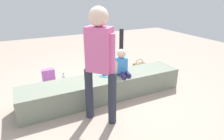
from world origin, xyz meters
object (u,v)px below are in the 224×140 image
Objects in this scene: water_bottle_far_side at (103,79)px; party_cup_red at (54,94)px; water_bottle_near_gift at (64,77)px; cake_plate at (105,74)px; handbag_black_leather at (117,72)px; adult_standing at (100,57)px; child_seated at (122,64)px; gift_bag at (49,76)px; handbag_brown_canvas at (139,68)px; cake_box_white at (71,85)px.

water_bottle_far_side is 1.07m from party_cup_red.
water_bottle_far_side is at bearing 6.56° from party_cup_red.
water_bottle_near_gift is 1.02× the size of water_bottle_far_side.
handbag_black_leather is (0.62, 0.68, -0.31)m from cake_plate.
adult_standing reaches higher than cake_plate.
child_seated reaches higher than water_bottle_near_gift.
gift_bag reaches higher than handbag_brown_canvas.
child_seated is at bearing -21.96° from party_cup_red.
child_seated is 1.66m from gift_bag.
party_cup_red is 0.25× the size of handbag_brown_canvas.
cake_plate reaches higher than party_cup_red.
child_seated is 0.29× the size of adult_standing.
child_seated is at bearing -112.61° from handbag_black_leather.
adult_standing is 4.61× the size of handbag_brown_canvas.
adult_standing is 1.92m from handbag_black_leather.
water_bottle_near_gift is 2.07× the size of party_cup_red.
handbag_black_leather is (1.01, 1.37, -0.89)m from adult_standing.
gift_bag is at bearing 131.31° from cake_plate.
water_bottle_near_gift reaches higher than party_cup_red.
water_bottle_near_gift is 0.52× the size of handbag_brown_canvas.
cake_box_white is at bearing -81.97° from water_bottle_near_gift.
child_seated is at bearing -20.41° from cake_plate.
cake_plate is 1.34m from gift_bag.
party_cup_red is at bearing -152.13° from cake_box_white.
adult_standing reaches higher than handbag_black_leather.
gift_bag is (-0.48, 1.68, -0.84)m from adult_standing.
gift_bag is 1.52m from handbag_black_leather.
gift_bag is (-1.16, 1.10, -0.45)m from child_seated.
cake_box_white is 1.13m from handbag_black_leather.
handbag_brown_canvas reaches higher than water_bottle_far_side.
water_bottle_far_side is at bearing -6.81° from cake_box_white.
cake_plate is at bearing -132.61° from handbag_black_leather.
handbag_brown_canvas reaches higher than cake_box_white.
child_seated is 0.37m from cake_plate.
handbag_brown_canvas is at bearing -11.74° from water_bottle_near_gift.
child_seated reaches higher than handbag_brown_canvas.
adult_standing is at bearing -115.64° from water_bottle_far_side.
handbag_black_leather is at bearing 5.45° from cake_box_white.
adult_standing is 18.16× the size of party_cup_red.
child_seated reaches higher than gift_bag.
water_bottle_far_side is at bearing -156.88° from handbag_black_leather.
gift_bag is 4.00× the size of party_cup_red.
party_cup_red is 0.30× the size of handbag_black_leather.
water_bottle_near_gift is (-0.17, 1.67, -0.91)m from adult_standing.
water_bottle_far_side is at bearing 100.75° from child_seated.
water_bottle_far_side is (1.05, -0.50, -0.08)m from gift_bag.
child_seated reaches higher than cake_box_white.
cake_plate is at bearing 159.59° from child_seated.
child_seated is at bearing -40.56° from cake_box_white.
gift_bag is 2.08m from handbag_brown_canvas.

